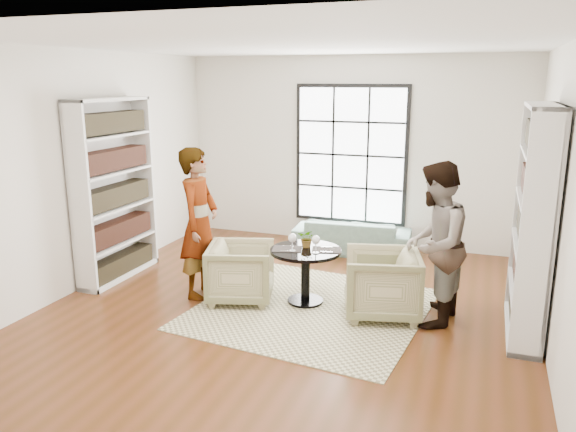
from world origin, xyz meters
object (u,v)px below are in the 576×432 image
at_px(armchair_left, 241,272).
at_px(wine_glass_left, 292,238).
at_px(armchair_right, 382,284).
at_px(sofa, 352,236).
at_px(person_left, 199,223).
at_px(person_right, 434,245).
at_px(flower_centerpiece, 307,238).
at_px(pedestal_table, 306,264).
at_px(wine_glass_right, 316,240).

xyz_separation_m(armchair_left, wine_glass_left, (0.64, 0.05, 0.48)).
height_order(armchair_right, wine_glass_left, wine_glass_left).
xyz_separation_m(sofa, wine_glass_left, (-0.17, -2.33, 0.57)).
relative_size(armchair_left, person_left, 0.42).
distance_m(sofa, person_right, 2.75).
bearing_deg(person_left, armchair_left, -94.74).
height_order(armchair_right, flower_centerpiece, flower_centerpiece).
relative_size(person_right, wine_glass_left, 8.34).
bearing_deg(pedestal_table, wine_glass_right, -35.01).
distance_m(wine_glass_left, flower_centerpiece, 0.24).
bearing_deg(wine_glass_right, armchair_right, 3.82).
bearing_deg(pedestal_table, flower_centerpiece, 94.31).
bearing_deg(sofa, person_left, 55.91).
bearing_deg(wine_glass_left, armchair_left, -175.73).
bearing_deg(wine_glass_right, person_left, -177.47).
bearing_deg(person_left, person_right, -92.35).
distance_m(pedestal_table, wine_glass_left, 0.38).
bearing_deg(flower_centerpiece, wine_glass_right, -48.59).
xyz_separation_m(wine_glass_left, flower_centerpiece, (0.12, 0.20, -0.04)).
relative_size(armchair_right, person_right, 0.46).
bearing_deg(armchair_right, wine_glass_right, -100.08).
relative_size(armchair_left, wine_glass_right, 3.64).
bearing_deg(armchair_left, pedestal_table, -94.07).
xyz_separation_m(sofa, person_left, (-1.36, -2.37, 0.66)).
bearing_deg(person_right, pedestal_table, -84.73).
distance_m(pedestal_table, wine_glass_right, 0.39).
distance_m(pedestal_table, person_right, 1.53).
bearing_deg(armchair_right, pedestal_table, -107.53).
bearing_deg(person_right, armchair_left, -79.47).
bearing_deg(person_left, pedestal_table, -87.13).
distance_m(pedestal_table, person_left, 1.39).
bearing_deg(pedestal_table, person_right, -2.28).
distance_m(sofa, armchair_right, 2.42).
bearing_deg(sofa, armchair_right, 107.03).
relative_size(wine_glass_left, wine_glass_right, 1.01).
bearing_deg(wine_glass_left, person_left, -177.70).
xyz_separation_m(person_right, wine_glass_left, (-1.60, -0.07, -0.07)).
xyz_separation_m(person_right, wine_glass_right, (-1.32, -0.05, -0.07)).
xyz_separation_m(armchair_right, wine_glass_left, (-1.05, -0.07, 0.45)).
bearing_deg(person_left, wine_glass_right, -92.20).
xyz_separation_m(pedestal_table, armchair_left, (-0.76, -0.18, -0.14)).
xyz_separation_m(pedestal_table, flower_centerpiece, (-0.01, 0.07, 0.30)).
xyz_separation_m(armchair_right, person_right, (0.55, 0.00, 0.52)).
distance_m(pedestal_table, sofa, 2.21).
bearing_deg(person_right, wine_glass_left, -79.99).
height_order(pedestal_table, wine_glass_left, wine_glass_left).
distance_m(armchair_right, person_left, 2.31).
height_order(sofa, wine_glass_left, wine_glass_left).
bearing_deg(wine_glass_left, pedestal_table, 45.98).
bearing_deg(flower_centerpiece, sofa, 88.54).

